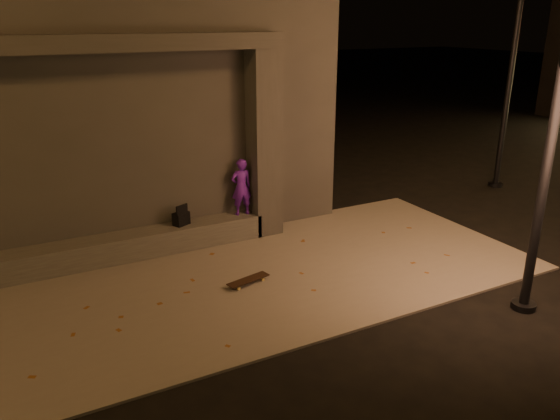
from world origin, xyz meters
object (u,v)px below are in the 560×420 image
backpack (181,218)px  skateboard (248,280)px  skateboarder (241,187)px  column (264,145)px

backpack → skateboard: (0.46, -1.98, -0.52)m
skateboarder → backpack: size_ratio=2.73×
column → skateboard: (-1.28, -1.98, -1.73)m
column → skateboard: 2.92m
backpack → column: bearing=-24.7°
column → backpack: 2.12m
column → skateboarder: size_ratio=3.20×
skateboarder → skateboard: bearing=71.5°
backpack → skateboarder: bearing=-24.7°
backpack → skateboard: backpack is taller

